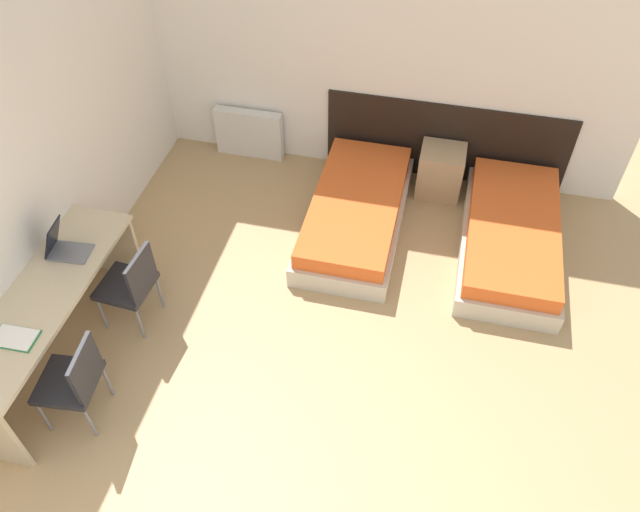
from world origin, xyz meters
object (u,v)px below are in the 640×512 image
bed_near_door (511,236)px  chair_near_laptop (131,283)px  chair_near_notebook (74,379)px  bed_near_window (356,212)px  laptop (64,247)px  nightstand (440,171)px

bed_near_door → chair_near_laptop: chair_near_laptop is taller
chair_near_laptop → chair_near_notebook: bearing=-86.2°
bed_near_window → chair_near_notebook: 3.01m
chair_near_laptop → laptop: laptop is taller
chair_near_notebook → laptop: 1.09m
laptop → bed_near_window: bearing=32.7°
chair_near_laptop → chair_near_notebook: 0.94m
bed_near_window → laptop: (-2.06, -1.62, 0.63)m
laptop → bed_near_door: bearing=19.0°
bed_near_window → nightstand: (0.75, 0.74, 0.08)m
nightstand → chair_near_notebook: bearing=-125.5°
bed_near_door → bed_near_window: bearing=180.0°
laptop → chair_near_notebook: bearing=-68.0°
chair_near_laptop → chair_near_notebook: (-0.00, -0.94, 0.00)m
nightstand → chair_near_notebook: (-2.34, -3.28, 0.21)m
chair_near_notebook → chair_near_laptop: bearing=83.9°
nightstand → laptop: laptop is taller
bed_near_window → chair_near_laptop: size_ratio=2.30×
chair_near_laptop → chair_near_notebook: same height
nightstand → chair_near_laptop: 3.31m
bed_near_window → chair_near_laptop: (-1.59, -1.59, 0.29)m
bed_near_window → laptop: laptop is taller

